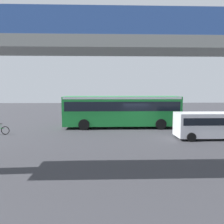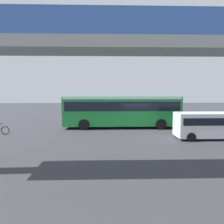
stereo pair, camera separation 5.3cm
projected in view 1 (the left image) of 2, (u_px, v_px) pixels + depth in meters
The scene contains 9 objects.
ground at pixel (135, 128), 22.41m from camera, with size 80.00×80.00×0.00m, color #38383D.
city_bus at pixel (122, 109), 22.73m from camera, with size 11.54×2.85×3.15m.
parked_van at pixel (207, 124), 17.72m from camera, with size 4.80×2.17×2.05m.
traffic_sign at pixel (162, 106), 26.65m from camera, with size 0.08×0.60×2.80m.
lane_dash_leftmost at pixel (184, 123), 25.62m from camera, with size 2.00×0.20×0.01m, color silver.
lane_dash_left at pixel (149, 124), 25.48m from camera, with size 2.00×0.20×0.01m, color silver.
lane_dash_centre at pixel (114, 124), 25.35m from camera, with size 2.00×0.20×0.01m, color silver.
lane_dash_right at pixel (78, 124), 25.21m from camera, with size 2.00×0.20×0.01m, color silver.
pedestrian_overpass at pixel (170, 59), 10.42m from camera, with size 24.40×2.60×7.18m.
Camera 1 is at (3.03, 22.03, 3.93)m, focal length 36.35 mm.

